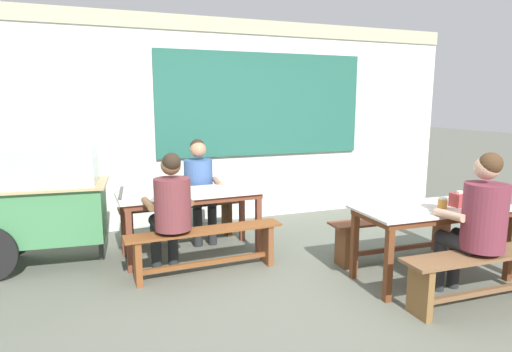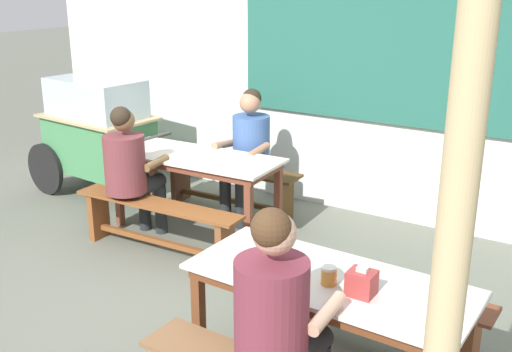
% 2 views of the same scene
% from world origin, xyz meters
% --- Properties ---
extents(ground_plane, '(40.00, 40.00, 0.00)m').
position_xyz_m(ground_plane, '(0.00, 0.00, 0.00)').
color(ground_plane, '#63675A').
extents(backdrop_wall, '(7.37, 0.23, 2.86)m').
position_xyz_m(backdrop_wall, '(0.03, 2.45, 1.50)').
color(backdrop_wall, silver).
rests_on(backdrop_wall, ground_plane).
extents(dining_table_far, '(1.61, 0.72, 0.73)m').
position_xyz_m(dining_table_far, '(-0.75, 1.15, 0.65)').
color(dining_table_far, beige).
rests_on(dining_table_far, ground_plane).
extents(dining_table_near, '(1.56, 0.70, 0.73)m').
position_xyz_m(dining_table_near, '(1.31, -0.33, 0.65)').
color(dining_table_near, silver).
rests_on(dining_table_near, ground_plane).
extents(bench_far_back, '(1.49, 0.38, 0.46)m').
position_xyz_m(bench_far_back, '(-0.77, 1.73, 0.30)').
color(bench_far_back, '#513618').
rests_on(bench_far_back, ground_plane).
extents(bench_far_front, '(1.60, 0.32, 0.46)m').
position_xyz_m(bench_far_front, '(-0.72, 0.58, 0.31)').
color(bench_far_front, brown).
rests_on(bench_far_front, ground_plane).
extents(bench_near_back, '(1.54, 0.29, 0.46)m').
position_xyz_m(bench_near_back, '(1.32, 0.25, 0.30)').
color(bench_near_back, brown).
rests_on(bench_near_back, ground_plane).
extents(bench_near_front, '(1.46, 0.33, 0.46)m').
position_xyz_m(bench_near_front, '(1.29, -0.91, 0.31)').
color(bench_near_front, brown).
rests_on(bench_near_front, ground_plane).
extents(food_cart, '(1.60, 0.86, 1.26)m').
position_xyz_m(food_cart, '(-2.24, 1.39, 0.73)').
color(food_cart, '#458853').
rests_on(food_cart, ground_plane).
extents(person_center_facing, '(0.47, 0.55, 1.27)m').
position_xyz_m(person_center_facing, '(-0.53, 1.68, 0.73)').
color(person_center_facing, '#25282A').
rests_on(person_center_facing, ground_plane).
extents(person_left_back_turned, '(0.49, 0.60, 1.25)m').
position_xyz_m(person_left_back_turned, '(-1.05, 0.63, 0.71)').
color(person_left_back_turned, '#23292A').
rests_on(person_left_back_turned, ground_plane).
extents(person_near_front, '(0.46, 0.58, 1.32)m').
position_xyz_m(person_near_front, '(1.29, -0.84, 0.75)').
color(person_near_front, '#27282C').
rests_on(person_near_front, ground_plane).
extents(tissue_box, '(0.14, 0.13, 0.15)m').
position_xyz_m(tissue_box, '(1.52, -0.41, 0.80)').
color(tissue_box, '#A03534').
rests_on(tissue_box, dining_table_near).
extents(condiment_jar, '(0.08, 0.08, 0.10)m').
position_xyz_m(condiment_jar, '(1.33, -0.40, 0.78)').
color(condiment_jar, gold).
rests_on(condiment_jar, dining_table_near).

